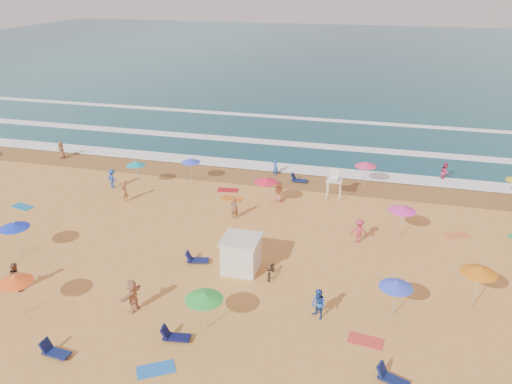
# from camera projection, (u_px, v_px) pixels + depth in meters

# --- Properties ---
(ground) EXTENTS (220.00, 220.00, 0.00)m
(ground) POSITION_uv_depth(u_px,v_px,m) (247.00, 251.00, 31.98)
(ground) COLOR gold
(ground) RESTS_ON ground
(ocean) EXTENTS (220.00, 140.00, 0.18)m
(ocean) POSITION_uv_depth(u_px,v_px,m) (351.00, 56.00, 106.43)
(ocean) COLOR #0C4756
(ocean) RESTS_ON ground
(wet_sand) EXTENTS (220.00, 220.00, 0.00)m
(wet_sand) POSITION_uv_depth(u_px,v_px,m) (285.00, 179.00, 43.05)
(wet_sand) COLOR olive
(wet_sand) RESTS_ON ground
(surf_foam) EXTENTS (200.00, 18.70, 0.05)m
(surf_foam) POSITION_uv_depth(u_px,v_px,m) (302.00, 147.00, 50.83)
(surf_foam) COLOR white
(surf_foam) RESTS_ON ground
(cabana) EXTENTS (2.00, 2.00, 2.00)m
(cabana) POSITION_uv_depth(u_px,v_px,m) (241.00, 255.00, 29.65)
(cabana) COLOR silver
(cabana) RESTS_ON ground
(cabana_roof) EXTENTS (2.20, 2.20, 0.12)m
(cabana_roof) POSITION_uv_depth(u_px,v_px,m) (241.00, 239.00, 29.22)
(cabana_roof) COLOR silver
(cabana_roof) RESTS_ON cabana
(bicycle) EXTENTS (0.58, 1.61, 0.84)m
(bicycle) POSITION_uv_depth(u_px,v_px,m) (271.00, 270.00, 29.19)
(bicycle) COLOR black
(bicycle) RESTS_ON ground
(lifeguard_stand) EXTENTS (1.20, 1.20, 2.10)m
(lifeguard_stand) POSITION_uv_depth(u_px,v_px,m) (334.00, 186.00, 39.11)
(lifeguard_stand) COLOR white
(lifeguard_stand) RESTS_ON ground
(beach_umbrellas) EXTENTS (61.07, 28.78, 0.76)m
(beach_umbrellas) POSITION_uv_depth(u_px,v_px,m) (257.00, 221.00, 31.23)
(beach_umbrellas) COLOR gold
(beach_umbrellas) RESTS_ON ground
(loungers) EXTENTS (54.06, 24.27, 0.34)m
(loungers) POSITION_uv_depth(u_px,v_px,m) (317.00, 289.00, 27.89)
(loungers) COLOR #0F144E
(loungers) RESTS_ON ground
(towels) EXTENTS (46.67, 26.11, 0.03)m
(towels) POSITION_uv_depth(u_px,v_px,m) (240.00, 267.00, 30.22)
(towels) COLOR #B4162D
(towels) RESTS_ON ground
(beachgoers) EXTENTS (51.30, 24.60, 2.08)m
(beachgoers) POSITION_uv_depth(u_px,v_px,m) (264.00, 213.00, 35.26)
(beachgoers) COLOR #AE7E50
(beachgoers) RESTS_ON ground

